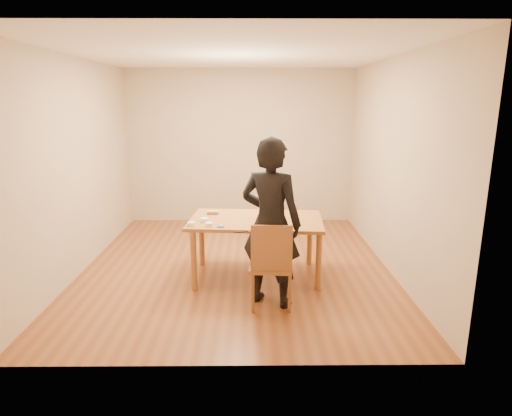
{
  "coord_description": "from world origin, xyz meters",
  "views": [
    {
      "loc": [
        0.22,
        -5.4,
        2.15
      ],
      "look_at": [
        0.26,
        -0.41,
        0.9
      ],
      "focal_mm": 30.0,
      "sensor_mm": 36.0,
      "label": 1
    }
  ],
  "objects_px": {
    "dining_chair": "(271,265)",
    "cake_plate": "(268,216)",
    "person": "(271,223)",
    "cake": "(268,212)",
    "dining_table": "(256,220)"
  },
  "relations": [
    {
      "from": "dining_chair",
      "to": "cake_plate",
      "type": "relative_size",
      "value": 1.69
    },
    {
      "from": "cake_plate",
      "to": "person",
      "type": "relative_size",
      "value": 0.15
    },
    {
      "from": "dining_chair",
      "to": "cake",
      "type": "relative_size",
      "value": 1.81
    },
    {
      "from": "dining_table",
      "to": "person",
      "type": "height_order",
      "value": "person"
    },
    {
      "from": "dining_chair",
      "to": "cake",
      "type": "xyz_separation_m",
      "value": [
        0.0,
        0.88,
        0.36
      ]
    },
    {
      "from": "dining_chair",
      "to": "cake_plate",
      "type": "distance_m",
      "value": 0.94
    },
    {
      "from": "cake",
      "to": "person",
      "type": "xyz_separation_m",
      "value": [
        -0.0,
        -0.84,
        0.1
      ]
    },
    {
      "from": "dining_chair",
      "to": "person",
      "type": "relative_size",
      "value": 0.25
    },
    {
      "from": "dining_table",
      "to": "cake_plate",
      "type": "xyz_separation_m",
      "value": [
        0.15,
        0.11,
        0.03
      ]
    },
    {
      "from": "cake_plate",
      "to": "cake",
      "type": "relative_size",
      "value": 1.07
    },
    {
      "from": "cake",
      "to": "cake_plate",
      "type": "bearing_deg",
      "value": 0.0
    },
    {
      "from": "dining_table",
      "to": "dining_chair",
      "type": "xyz_separation_m",
      "value": [
        0.15,
        -0.78,
        -0.28
      ]
    },
    {
      "from": "dining_chair",
      "to": "person",
      "type": "height_order",
      "value": "person"
    },
    {
      "from": "dining_table",
      "to": "cake",
      "type": "relative_size",
      "value": 6.53
    },
    {
      "from": "person",
      "to": "cake",
      "type": "bearing_deg",
      "value": -66.25
    }
  ]
}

